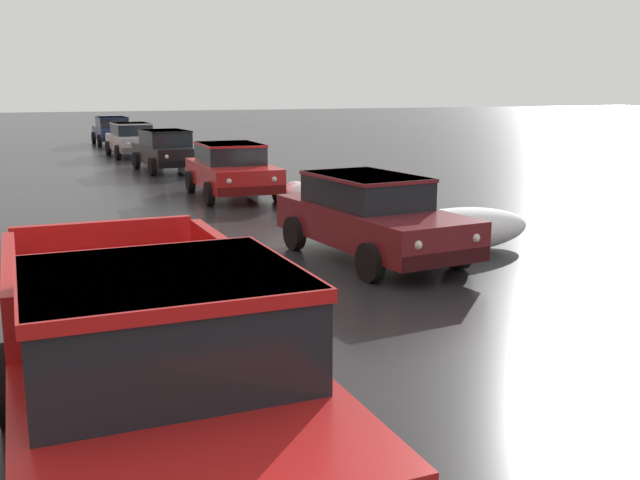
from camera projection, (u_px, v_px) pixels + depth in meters
name	position (u px, v px, depth m)	size (l,w,h in m)	color
snow_bank_along_left_kerb	(454.00, 230.00, 12.91)	(2.99, 1.08, 0.78)	white
snow_bank_near_corner_right	(312.00, 192.00, 18.50)	(1.67, 1.37, 0.56)	white
snow_bank_far_right_pile	(253.00, 173.00, 22.70)	(1.76, 1.26, 0.52)	white
pickup_truck_red_approaching_near_lane	(151.00, 375.00, 5.10)	(2.19, 4.90, 1.76)	red
sedan_maroon_parked_kerbside_close	(370.00, 215.00, 12.33)	(2.04, 4.26, 1.42)	maroon
sedan_red_parked_kerbside_mid	(231.00, 169.00, 19.43)	(2.16, 4.15, 1.42)	red
sedan_black_parked_far_down_block	(167.00, 149.00, 25.61)	(1.94, 4.04, 1.42)	black
sedan_silver_queued_behind_truck	(132.00, 139.00, 31.08)	(1.90, 3.89, 1.42)	#B7B7BC
sedan_darkblue_at_far_intersection	(113.00, 130.00, 37.71)	(1.94, 4.39, 1.42)	navy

